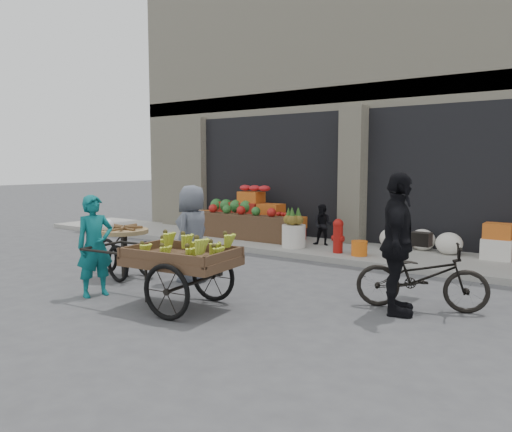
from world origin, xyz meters
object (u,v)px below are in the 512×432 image
Objects in this scene: vendor_grey at (193,233)px; orange_bucket at (359,248)px; pineapple_bin at (294,236)px; cyclist at (397,244)px; banana_cart at (178,254)px; tricycle_cart at (124,245)px; seated_person at (323,225)px; bicycle at (421,277)px; fire_hydrant at (338,234)px; vendor_woman at (95,246)px.

orange_bucket is at bearing 144.45° from vendor_grey.
cyclist is (3.44, -3.10, 0.56)m from pineapple_bin.
banana_cart is 2.25m from tricycle_cart.
vendor_grey is at bearing -89.65° from pineapple_bin.
banana_cart is (-0.67, -4.45, 0.47)m from orange_bucket.
seated_person is 0.54× the size of bicycle.
tricycle_cart is 4.66m from cyclist.
banana_cart is 1.37× the size of cyclist.
vendor_grey is 3.68m from bicycle.
fire_hydrant is 5.03m from vendor_woman.
orange_bucket is 3.59m from vendor_grey.
tricycle_cart is at bearing -127.15° from orange_bucket.
vendor_grey reaches higher than seated_person.
seated_person is at bearing 25.88° from bicycle.
fire_hydrant is 0.76× the size of seated_person.
seated_person reaches higher than banana_cart.
banana_cart is (0.93, -4.55, 0.37)m from pineapple_bin.
fire_hydrant is at bearing 66.37° from tricycle_cart.
seated_person is 0.50× the size of cyclist.
seated_person reaches higher than pineapple_bin.
pineapple_bin is 3.31m from vendor_grey.
banana_cart is 1.48× the size of bicycle.
orange_bucket is 0.20× the size of vendor_grey.
cyclist is (-0.20, -0.40, 0.48)m from bicycle.
bicycle is at bearing -47.43° from vendor_woman.
seated_person is 4.63m from bicycle.
fire_hydrant is (1.10, -0.05, 0.13)m from pineapple_bin.
pineapple_bin is 4.66m from banana_cart.
vendor_woman reaches higher than pineapple_bin.
vendor_grey is at bearing -105.60° from seated_person.
bicycle reaches higher than fire_hydrant.
vendor_grey is 0.87× the size of cyclist.
tricycle_cart is 4.91m from bicycle.
vendor_grey is (-0.38, -3.88, 0.22)m from seated_person.
vendor_grey reaches higher than banana_cart.
cyclist is at bearing -58.47° from orange_bucket.
bicycle is (2.54, -2.65, -0.05)m from fire_hydrant.
banana_cart is at bearing -98.58° from orange_bucket.
fire_hydrant is 0.38× the size of cyclist.
bicycle is 0.65m from cyclist.
orange_bucket is 0.19× the size of bicycle.
seated_person is at bearing 165.30° from vendor_grey.
orange_bucket is at bearing -3.58° from pineapple_bin.
bicycle is (2.71, 1.85, -0.29)m from banana_cart.
fire_hydrant is 0.96m from seated_person.
orange_bucket is 5.19m from vendor_woman.
vendor_grey reaches higher than vendor_woman.
vendor_woman is at bearing -96.15° from pineapple_bin.
vendor_woman is (-0.52, -4.81, 0.38)m from pineapple_bin.
bicycle is (3.24, -3.30, -0.13)m from seated_person.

